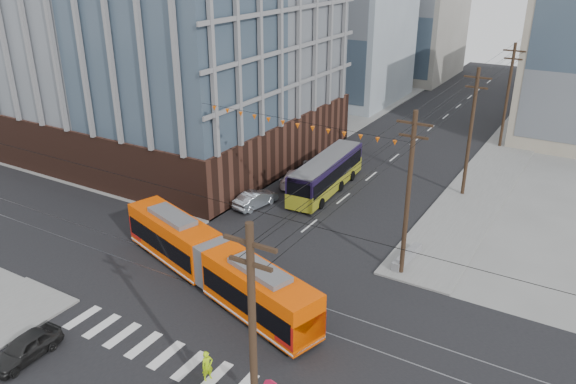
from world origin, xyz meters
The scene contains 14 objects.
ground centered at (0.00, 0.00, 0.00)m, with size 160.00×160.00×0.00m, color slate.
office_building centered at (-22.00, 23.00, 14.30)m, with size 30.00×25.00×28.60m, color #381E16.
bg_bldg_nw_near centered at (-17.00, 52.00, 9.00)m, with size 18.00×16.00×18.00m, color #8C99A5.
bg_bldg_nw_far centered at (-14.00, 72.00, 10.00)m, with size 16.00×18.00×20.00m, color gray.
utility_pole_near centered at (8.50, -6.00, 5.50)m, with size 0.30×0.30×11.00m, color black.
utility_pole_far centered at (8.50, 56.00, 5.50)m, with size 0.30×0.30×11.00m, color black.
streetcar centered at (-1.04, 3.50, 1.66)m, with size 17.24×2.42×3.32m, color #EC4700, non-canonical shape.
city_bus centered at (-2.10, 20.85, 1.57)m, with size 2.40×11.08×3.14m, color black, non-canonical shape.
black_sedan centered at (-5.24, -6.86, 0.66)m, with size 1.56×3.88×1.32m, color black.
parked_car_silver centered at (-5.52, 14.85, 0.68)m, with size 1.44×4.12×1.36m, color #AAB6C3.
parked_car_white centered at (-5.18, 20.60, 0.66)m, with size 1.85×4.55×1.32m, color silver.
parked_car_grey centered at (-5.05, 23.60, 0.63)m, with size 2.09×4.52×1.26m, color slate.
pedestrian centered at (3.81, -3.28, 0.82)m, with size 0.60×0.39×1.64m, color #B4E60F.
jersey_barrier centered at (8.30, 12.57, 0.36)m, with size 0.81×3.61×0.72m, color slate.
Camera 1 is at (18.36, -19.95, 19.49)m, focal length 35.00 mm.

